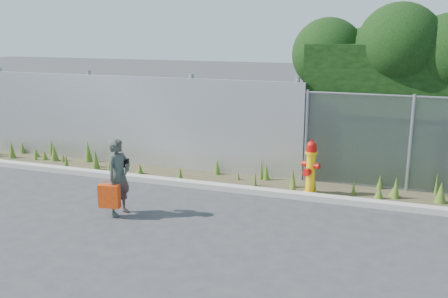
% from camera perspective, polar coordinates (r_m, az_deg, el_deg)
% --- Properties ---
extents(ground, '(80.00, 80.00, 0.00)m').
position_cam_1_polar(ground, '(8.85, -1.16, -8.51)').
color(ground, '#353638').
rests_on(ground, ground).
extents(curb, '(16.00, 0.22, 0.12)m').
position_cam_1_polar(curb, '(10.43, 2.29, -4.65)').
color(curb, '#B0A99E').
rests_on(curb, ground).
extents(weed_strip, '(16.00, 1.30, 0.55)m').
position_cam_1_polar(weed_strip, '(10.99, 4.30, -3.25)').
color(weed_strip, '#433B26').
rests_on(weed_strip, ground).
extents(corrugated_fence, '(8.50, 0.21, 2.30)m').
position_cam_1_polar(corrugated_fence, '(12.51, -10.39, 3.18)').
color(corrugated_fence, '#B2B3B9').
rests_on(corrugated_fence, ground).
extents(fire_hydrant, '(0.39, 0.35, 1.16)m').
position_cam_1_polar(fire_hydrant, '(10.29, 9.87, -2.20)').
color(fire_hydrant, yellow).
rests_on(fire_hydrant, ground).
extents(woman, '(0.46, 0.59, 1.43)m').
position_cam_1_polar(woman, '(9.26, -11.92, -3.13)').
color(woman, '#106A58').
rests_on(woman, ground).
extents(red_tote_bag, '(0.38, 0.14, 0.50)m').
position_cam_1_polar(red_tote_bag, '(9.21, -12.98, -5.28)').
color(red_tote_bag, red).
extents(black_shoulder_bag, '(0.21, 0.09, 0.16)m').
position_cam_1_polar(black_shoulder_bag, '(9.36, -11.45, -1.57)').
color(black_shoulder_bag, black).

